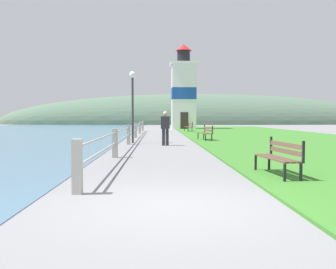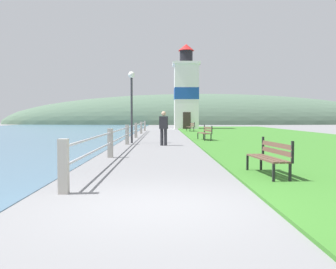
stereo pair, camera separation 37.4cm
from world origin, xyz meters
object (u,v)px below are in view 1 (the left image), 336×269
at_px(lighthouse, 184,92).
at_px(park_bench_near, 280,155).
at_px(park_bench_far, 189,126).
at_px(person_strolling, 165,127).
at_px(park_bench_midway, 206,132).
at_px(lamp_post, 133,94).

bearing_deg(lighthouse, park_bench_near, -90.28).
bearing_deg(park_bench_far, lighthouse, -97.75).
bearing_deg(person_strolling, park_bench_midway, -26.36).
bearing_deg(lighthouse, park_bench_midway, -90.44).
xyz_separation_m(park_bench_far, lamp_post, (-4.46, -15.66, 2.20)).
height_order(park_bench_far, lighthouse, lighthouse).
height_order(park_bench_far, lamp_post, lamp_post).
xyz_separation_m(park_bench_near, lamp_post, (-4.32, 11.87, 2.20)).
bearing_deg(park_bench_midway, lighthouse, -97.87).
xyz_separation_m(park_bench_midway, lamp_post, (-4.33, -1.85, 2.20)).
height_order(park_bench_midway, lamp_post, lamp_post).
bearing_deg(lamp_post, park_bench_far, 74.09).
xyz_separation_m(park_bench_midway, person_strolling, (-2.56, -3.62, 0.41)).
bearing_deg(park_bench_near, lighthouse, -95.64).
xyz_separation_m(lighthouse, person_strolling, (-2.72, -25.70, -3.46)).
height_order(lighthouse, person_strolling, lighthouse).
height_order(park_bench_near, park_bench_far, same).
relative_size(person_strolling, lamp_post, 0.44).
distance_m(park_bench_midway, park_bench_far, 13.81).
distance_m(lighthouse, lamp_post, 24.39).
bearing_deg(park_bench_midway, lamp_post, 15.68).
height_order(park_bench_midway, person_strolling, person_strolling).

